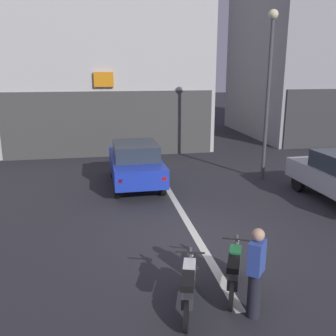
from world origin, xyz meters
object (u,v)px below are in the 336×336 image
object	(u,v)px
car_blue_crossing_near	(135,163)
person_by_motorcycles	(256,273)
street_lamp	(269,79)
motorcycle_white_row_leftmost	(189,286)
motorcycle_green_row_left_mid	(234,270)

from	to	relation	value
car_blue_crossing_near	person_by_motorcycles	size ratio (longest dim) A/B	2.47
street_lamp	motorcycle_white_row_leftmost	bearing A→B (deg)	-122.66
motorcycle_white_row_leftmost	street_lamp	bearing A→B (deg)	57.34
car_blue_crossing_near	person_by_motorcycles	distance (m)	8.11
motorcycle_white_row_leftmost	car_blue_crossing_near	bearing A→B (deg)	91.46
car_blue_crossing_near	motorcycle_green_row_left_mid	size ratio (longest dim) A/B	2.65
motorcycle_white_row_leftmost	motorcycle_green_row_left_mid	xyz separation A→B (m)	(1.00, 0.38, 0.00)
car_blue_crossing_near	person_by_motorcycles	world-z (taller)	person_by_motorcycles
street_lamp	person_by_motorcycles	size ratio (longest dim) A/B	3.77
street_lamp	motorcycle_green_row_left_mid	distance (m)	8.81
motorcycle_green_row_left_mid	street_lamp	bearing A→B (deg)	61.82
motorcycle_green_row_left_mid	car_blue_crossing_near	bearing A→B (deg)	99.39
car_blue_crossing_near	person_by_motorcycles	xyz separation A→B (m)	(1.27, -8.01, -0.03)
motorcycle_green_row_left_mid	person_by_motorcycles	size ratio (longest dim) A/B	0.93
street_lamp	person_by_motorcycles	bearing A→B (deg)	-115.29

